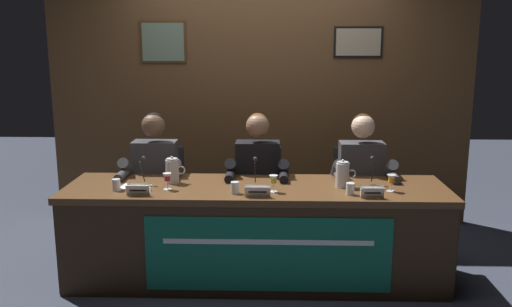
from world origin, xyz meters
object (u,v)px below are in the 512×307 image
object	(u,v)px
nameplate_center	(258,191)
water_cup_right	(350,189)
panelist_center	(257,177)
juice_glass_left	(167,178)
nameplate_left	(138,190)
document_stack_left	(135,187)
microphone_left	(142,177)
water_cup_center	(235,188)
water_cup_left	(116,185)
microphone_center	(255,178)
nameplate_right	(372,192)
chair_left	(160,201)
chair_right	(357,203)
juice_glass_right	(391,180)
juice_glass_center	(273,180)
panelist_right	(362,178)
water_pitcher_right_side	(343,174)
chair_center	(258,202)
conference_table	(256,221)
water_pitcher_left_side	(172,171)
panelist_left	(154,176)
microphone_right	(374,177)

from	to	relation	value
nameplate_center	water_cup_right	distance (m)	0.66
panelist_center	juice_glass_left	bearing A→B (deg)	-143.55
nameplate_left	document_stack_left	distance (m)	0.20
microphone_left	water_cup_center	bearing A→B (deg)	-12.67
water_cup_left	document_stack_left	bearing A→B (deg)	29.18
microphone_left	microphone_center	bearing A→B (deg)	0.03
panelist_center	nameplate_right	size ratio (longest dim) A/B	7.67
chair_left	chair_right	bearing A→B (deg)	0.00
microphone_left	document_stack_left	xyz separation A→B (m)	(-0.04, -0.04, -0.07)
water_cup_center	juice_glass_right	distance (m)	1.13
microphone_left	juice_glass_left	bearing A→B (deg)	-19.28
juice_glass_center	water_cup_left	bearing A→B (deg)	179.70
panelist_right	water_pitcher_right_side	world-z (taller)	panelist_right
nameplate_center	juice_glass_right	xyz separation A→B (m)	(0.96, 0.17, 0.05)
chair_center	panelist_right	xyz separation A→B (m)	(0.85, -0.20, 0.28)
conference_table	panelist_right	world-z (taller)	panelist_right
conference_table	water_cup_center	size ratio (longest dim) A/B	33.63
chair_right	water_pitcher_left_side	xyz separation A→B (m)	(-1.49, -0.48, 0.39)
panelist_center	juice_glass_center	bearing A→B (deg)	-75.88
microphone_center	nameplate_center	bearing A→B (deg)	-83.63
chair_center	juice_glass_right	xyz separation A→B (m)	(0.98, -0.68, 0.38)
water_pitcher_right_side	microphone_center	bearing A→B (deg)	-176.08
panelist_center	panelist_right	size ratio (longest dim) A/B	1.00
chair_center	chair_right	bearing A→B (deg)	0.00
water_cup_left	nameplate_right	distance (m)	1.83
panelist_left	microphone_left	xyz separation A→B (m)	(0.00, -0.41, 0.10)
microphone_center	panelist_right	distance (m)	0.95
nameplate_right	water_cup_right	world-z (taller)	water_cup_right
nameplate_left	microphone_left	distance (m)	0.23
microphone_left	panelist_right	size ratio (longest dim) A/B	0.18
water_cup_right	juice_glass_left	bearing A→B (deg)	176.01
water_cup_left	juice_glass_right	distance (m)	2.00
microphone_center	chair_right	size ratio (longest dim) A/B	0.24
nameplate_right	water_pitcher_right_side	xyz separation A→B (m)	(-0.17, 0.28, 0.05)
water_cup_right	chair_right	bearing A→B (deg)	76.93
nameplate_center	chair_right	size ratio (longest dim) A/B	0.20
document_stack_left	chair_left	bearing A→B (deg)	86.40
juice_glass_left	water_pitcher_left_side	xyz separation A→B (m)	(0.00, 0.19, 0.01)
water_cup_center	water_cup_left	bearing A→B (deg)	176.53
panelist_right	conference_table	bearing A→B (deg)	-151.17
chair_left	microphone_right	distance (m)	1.85
water_cup_left	chair_center	distance (m)	1.28
panelist_left	document_stack_left	world-z (taller)	panelist_left
juice_glass_center	water_pitcher_right_side	world-z (taller)	water_pitcher_right_side
panelist_center	water_cup_center	bearing A→B (deg)	-104.35
nameplate_center	panelist_right	bearing A→B (deg)	37.69
water_cup_center	water_pitcher_right_side	world-z (taller)	water_pitcher_right_side
microphone_center	document_stack_left	size ratio (longest dim) A/B	0.95
microphone_right	document_stack_left	bearing A→B (deg)	-177.14
nameplate_left	panelist_center	xyz separation A→B (m)	(0.82, 0.63, -0.06)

